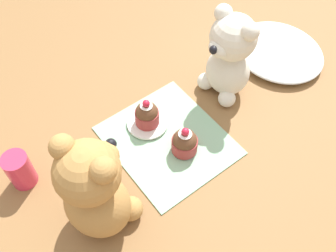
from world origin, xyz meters
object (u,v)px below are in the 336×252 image
(saucer_plate, at_px, (147,122))
(teddy_bear_tan, at_px, (95,191))
(cupcake_near_tan_bear, at_px, (147,114))
(teddy_bear_cream, at_px, (229,56))
(juice_glass, at_px, (20,170))
(cupcake_near_cream_bear, at_px, (185,142))

(saucer_plate, bearing_deg, teddy_bear_tan, -56.48)
(teddy_bear_tan, bearing_deg, cupcake_near_tan_bear, -77.72)
(teddy_bear_cream, relative_size, cupcake_near_tan_bear, 3.03)
(teddy_bear_tan, height_order, saucer_plate, teddy_bear_tan)
(juice_glass, bearing_deg, teddy_bear_cream, 82.68)
(teddy_bear_cream, distance_m, juice_glass, 0.50)
(saucer_plate, relative_size, cupcake_near_tan_bear, 1.28)
(saucer_plate, height_order, juice_glass, juice_glass)
(teddy_bear_cream, bearing_deg, saucer_plate, -99.98)
(teddy_bear_cream, relative_size, saucer_plate, 2.38)
(teddy_bear_cream, bearing_deg, cupcake_near_cream_bear, -70.21)
(teddy_bear_tan, bearing_deg, teddy_bear_cream, -96.67)
(teddy_bear_cream, relative_size, juice_glass, 2.69)
(cupcake_near_cream_bear, relative_size, saucer_plate, 0.78)
(teddy_bear_tan, bearing_deg, juice_glass, 5.17)
(cupcake_near_cream_bear, height_order, saucer_plate, cupcake_near_cream_bear)
(juice_glass, bearing_deg, saucer_plate, 82.30)
(teddy_bear_tan, relative_size, cupcake_near_tan_bear, 3.39)
(teddy_bear_cream, relative_size, teddy_bear_tan, 0.89)
(cupcake_near_cream_bear, bearing_deg, cupcake_near_tan_bear, -167.87)
(cupcake_near_tan_bear, height_order, juice_glass, cupcake_near_tan_bear)
(teddy_bear_cream, bearing_deg, cupcake_near_tan_bear, -99.98)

